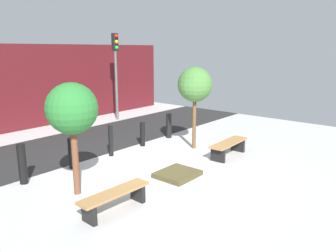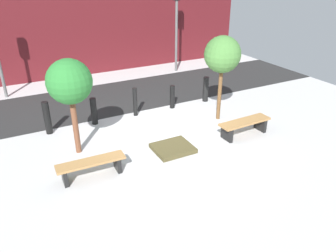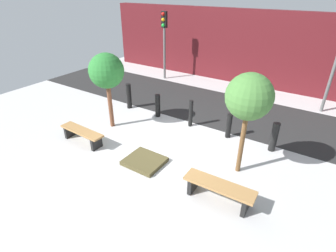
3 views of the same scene
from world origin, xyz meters
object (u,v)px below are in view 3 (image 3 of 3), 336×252
bench_right (219,189)px  tree_behind_left_bench (106,72)px  bollard_far_left (129,96)px  traffic_light_west (164,33)px  bollard_right (229,126)px  planter_bed (145,161)px  bench_left (82,134)px  bollard_left (158,106)px  bollard_center (191,113)px  bollard_far_right (274,137)px  tree_behind_right_bench (249,98)px

bench_right → tree_behind_left_bench: 5.25m
tree_behind_left_bench → bollard_far_left: bearing=108.4°
traffic_light_west → bollard_right: bearing=-37.2°
bench_right → traffic_light_west: bearing=130.3°
planter_bed → tree_behind_left_bench: bearing=154.1°
bench_left → planter_bed: size_ratio=1.57×
bench_right → bollard_left: bollard_left is taller
bollard_left → bollard_center: bollard_center is taller
bench_left → bollard_far_left: bearing=101.7°
bench_right → bollard_center: (-2.39, 2.93, 0.16)m
bollard_far_left → bollard_far_right: bearing=0.0°
bench_left → tree_behind_left_bench: tree_behind_left_bench is taller
planter_bed → bollard_center: (0.00, 2.73, 0.44)m
bench_left → bollard_far_left: size_ratio=1.61×
bollard_center → bollard_far_right: size_ratio=1.06×
tree_behind_left_bench → bollard_center: tree_behind_left_bench is taller
bench_left → bench_right: size_ratio=0.99×
planter_bed → bollard_center: bollard_center is taller
bollard_center → bollard_right: size_ratio=1.18×
tree_behind_left_bench → bollard_far_left: (-0.52, 1.57, -1.51)m
bench_left → bollard_far_right: size_ratio=1.77×
planter_bed → bollard_left: (-1.45, 2.73, 0.39)m
bench_right → tree_behind_right_bench: 2.30m
tree_behind_right_bench → bollard_left: bearing=157.8°
bollard_center → bollard_right: bearing=0.0°
bollard_left → planter_bed: bearing=-61.9°
bollard_left → tree_behind_right_bench: bearing=-22.2°
bollard_left → bollard_far_right: (4.36, 0.00, 0.03)m
planter_bed → traffic_light_west: size_ratio=0.31×
planter_bed → bollard_far_right: size_ratio=1.13×
bollard_far_left → bollard_right: 4.37m
bench_right → bollard_far_left: bearing=149.5°
planter_bed → bollard_right: size_ratio=1.26×
bollard_left → bollard_far_right: 4.36m
tree_behind_left_bench → planter_bed: bearing=-25.9°
bollard_center → traffic_light_west: size_ratio=0.29×
bench_right → planter_bed: 2.41m
tree_behind_left_bench → bollard_left: 2.42m
tree_behind_left_bench → bollard_center: size_ratio=2.64×
bollard_right → bollard_far_right: (1.45, 0.00, 0.05)m
tree_behind_right_bench → bollard_far_left: (-5.30, 1.57, -1.67)m
bench_left → bollard_left: bollard_left is taller
planter_bed → bollard_far_left: 4.01m
tree_behind_right_bench → bollard_far_right: (0.52, 1.57, -1.72)m
bollard_right → bench_right: bearing=-72.3°
planter_bed → bollard_far_right: bollard_far_right is taller
bollard_left → bollard_far_right: bollard_far_right is taller
bollard_center → bollard_far_right: 2.91m
tree_behind_left_bench → bollard_far_right: 5.74m
bollard_far_right → bench_left: bearing=-151.1°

